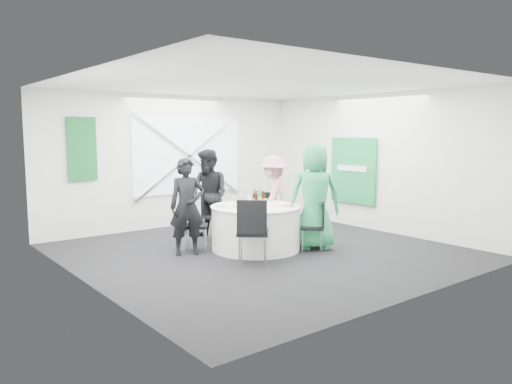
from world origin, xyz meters
TOP-DOWN VIEW (x-y plane):
  - floor at (0.00, 0.00)m, footprint 6.00×6.00m
  - ceiling at (0.00, 0.00)m, footprint 6.00×6.00m
  - wall_back at (0.00, 3.00)m, footprint 6.00×0.00m
  - wall_front at (0.00, -3.00)m, footprint 6.00×0.00m
  - wall_left at (-3.00, 0.00)m, footprint 0.00×6.00m
  - wall_right at (3.00, 0.00)m, footprint 0.00×6.00m
  - window_panel at (0.30, 2.96)m, footprint 2.60×0.03m
  - window_brace_a at (0.30, 2.92)m, footprint 2.63×0.05m
  - window_brace_b at (0.30, 2.92)m, footprint 2.63×0.05m
  - green_banner at (-2.00, 2.95)m, footprint 0.55×0.04m
  - green_sign at (2.94, 0.60)m, footprint 0.05×1.20m
  - banquet_table at (0.00, 0.20)m, footprint 1.56×1.56m
  - chair_back at (-0.12, 1.35)m, footprint 0.44×0.45m
  - chair_back_left at (-0.91, 0.84)m, footprint 0.54×0.54m
  - chair_back_right at (0.91, 0.94)m, footprint 0.54×0.54m
  - chair_front_right at (0.73, -0.55)m, footprint 0.54×0.54m
  - chair_front_left at (-0.73, -0.64)m, footprint 0.66×0.66m
  - person_man_back_left at (-1.11, 0.62)m, footprint 0.68×0.57m
  - person_man_back at (-0.21, 1.36)m, footprint 0.60×0.90m
  - person_woman_pink at (0.88, 0.79)m, footprint 1.10×0.96m
  - person_woman_green at (0.82, -0.39)m, footprint 1.07×1.00m
  - plate_back at (0.03, 0.78)m, footprint 0.29×0.29m
  - plate_back_left at (-0.50, 0.46)m, footprint 0.28×0.28m
  - plate_back_right at (0.46, 0.58)m, footprint 0.26×0.26m
  - plate_front_right at (0.37, -0.21)m, footprint 0.25×0.25m
  - plate_front_left at (-0.36, -0.15)m, footprint 0.29×0.29m
  - napkin at (-0.45, -0.11)m, footprint 0.24×0.22m
  - beer_bottle_a at (-0.05, 0.28)m, footprint 0.06×0.06m
  - beer_bottle_b at (0.03, 0.28)m, footprint 0.06×0.06m
  - beer_bottle_c at (0.15, 0.19)m, footprint 0.06×0.06m
  - beer_bottle_d at (-0.07, 0.11)m, footprint 0.06×0.06m
  - green_water_bottle at (0.19, 0.34)m, footprint 0.08×0.08m
  - clear_water_bottle at (-0.21, 0.11)m, footprint 0.08×0.08m
  - wine_glass_a at (0.01, 0.63)m, footprint 0.07×0.07m
  - wine_glass_b at (0.16, 0.58)m, footprint 0.07×0.07m
  - wine_glass_c at (-0.36, 0.37)m, footprint 0.07×0.07m
  - wine_glass_d at (-0.39, 0.23)m, footprint 0.07×0.07m
  - wine_glass_e at (-0.22, 0.52)m, footprint 0.07×0.07m
  - wine_glass_f at (0.33, 0.00)m, footprint 0.07×0.07m
  - fork_a at (-0.40, 0.62)m, footprint 0.09×0.14m
  - knife_a at (-0.57, 0.30)m, footprint 0.08×0.14m
  - fork_b at (0.55, 0.37)m, footprint 0.10×0.13m
  - knife_b at (0.39, 0.63)m, footprint 0.09×0.14m
  - fork_c at (0.21, 0.74)m, footprint 0.15×0.02m
  - knife_c at (-0.17, 0.75)m, footprint 0.15×0.02m

SIDE VIEW (x-z plane):
  - floor at x=0.00m, z-range 0.00..0.00m
  - banquet_table at x=0.00m, z-range 0.00..0.76m
  - chair_back_right at x=0.91m, z-range 0.07..0.91m
  - chair_front_right at x=0.73m, z-range 0.07..0.91m
  - chair_back_left at x=-0.91m, z-range 0.07..0.92m
  - chair_back at x=-0.12m, z-range 0.07..0.96m
  - chair_front_left at x=-0.73m, z-range 0.09..1.13m
  - fork_a at x=-0.40m, z-range 0.76..0.77m
  - knife_a at x=-0.57m, z-range 0.76..0.77m
  - fork_b at x=0.55m, z-range 0.76..0.77m
  - knife_b at x=0.39m, z-range 0.76..0.77m
  - fork_c at x=0.21m, z-range 0.76..0.77m
  - knife_c at x=-0.17m, z-range 0.76..0.77m
  - plate_back at x=0.03m, z-range 0.76..0.77m
  - plate_back_left at x=-0.50m, z-range 0.76..0.77m
  - plate_front_left at x=-0.36m, z-range 0.76..0.77m
  - plate_front_right at x=0.37m, z-range 0.76..0.80m
  - plate_back_right at x=0.46m, z-range 0.76..0.80m
  - person_woman_pink at x=0.88m, z-range 0.00..1.57m
  - person_man_back_left at x=-1.11m, z-range 0.00..1.60m
  - napkin at x=-0.45m, z-range 0.78..0.83m
  - person_man_back at x=-0.21m, z-range 0.00..1.70m
  - beer_bottle_a at x=-0.05m, z-range 0.73..0.97m
  - beer_bottle_c at x=0.15m, z-range 0.73..0.98m
  - beer_bottle_b at x=0.03m, z-range 0.73..1.00m
  - clear_water_bottle at x=-0.21m, z-range 0.73..1.00m
  - beer_bottle_d at x=-0.07m, z-range 0.73..1.00m
  - green_water_bottle at x=0.19m, z-range 0.73..1.03m
  - wine_glass_a at x=0.01m, z-range 0.80..0.97m
  - wine_glass_b at x=0.16m, z-range 0.80..0.97m
  - wine_glass_c at x=-0.36m, z-range 0.80..0.97m
  - wine_glass_d at x=-0.39m, z-range 0.80..0.97m
  - wine_glass_e at x=-0.22m, z-range 0.80..0.97m
  - wine_glass_f at x=0.33m, z-range 0.80..0.97m
  - person_woman_green at x=0.82m, z-range 0.00..1.84m
  - green_sign at x=2.94m, z-range 0.50..1.90m
  - wall_back at x=0.00m, z-range -1.60..4.40m
  - wall_front at x=0.00m, z-range -1.60..4.40m
  - wall_left at x=-3.00m, z-range -1.60..4.40m
  - wall_right at x=3.00m, z-range -1.60..4.40m
  - window_panel at x=0.30m, z-range 0.70..2.30m
  - window_brace_a at x=0.30m, z-range 0.58..2.42m
  - window_brace_b at x=0.30m, z-range 0.58..2.42m
  - green_banner at x=-2.00m, z-range 1.10..2.30m
  - ceiling at x=0.00m, z-range 2.80..2.80m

